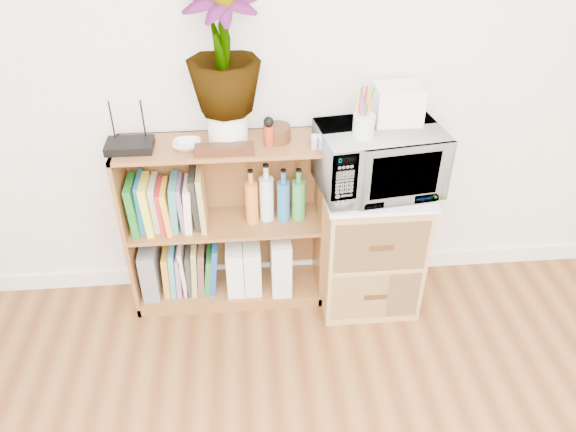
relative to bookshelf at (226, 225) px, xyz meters
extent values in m
cube|color=white|center=(0.35, 0.14, -0.42)|extent=(4.00, 0.02, 0.10)
cube|color=brown|center=(0.00, 0.00, 0.00)|extent=(1.00, 0.30, 0.95)
cube|color=#9E7542|center=(0.75, -0.08, -0.12)|extent=(0.50, 0.45, 0.70)
imported|color=silver|center=(0.75, -0.08, 0.40)|extent=(0.61, 0.45, 0.31)
cylinder|color=silver|center=(0.65, -0.15, 0.61)|extent=(0.10, 0.10, 0.11)
cube|color=white|center=(0.84, 0.00, 0.64)|extent=(0.22, 0.18, 0.17)
cube|color=black|center=(-0.41, -0.02, 0.49)|extent=(0.21, 0.15, 0.04)
imported|color=silver|center=(-0.15, -0.03, 0.49)|extent=(0.13, 0.13, 0.03)
cylinder|color=white|center=(0.04, 0.02, 0.55)|extent=(0.18, 0.18, 0.16)
imported|color=#316D2B|center=(0.04, 0.02, 0.93)|extent=(0.33, 0.33, 0.59)
cube|color=#34190E|center=(0.03, -0.10, 0.50)|extent=(0.27, 0.07, 0.04)
cylinder|color=#AA2C15|center=(0.23, -0.04, 0.53)|extent=(0.04, 0.04, 0.10)
cylinder|color=#3C2210|center=(0.27, 0.01, 0.51)|extent=(0.13, 0.13, 0.08)
cube|color=pink|center=(0.47, -0.09, 0.50)|extent=(0.10, 0.04, 0.05)
cube|color=slate|center=(-0.42, 0.00, -0.26)|extent=(0.09, 0.23, 0.29)
cube|color=white|center=(0.03, -0.01, -0.26)|extent=(0.09, 0.23, 0.28)
cube|color=silver|center=(0.13, -0.01, -0.26)|extent=(0.09, 0.23, 0.29)
cube|color=silver|center=(0.28, -0.01, -0.24)|extent=(0.11, 0.27, 0.33)
cube|color=#1B661F|center=(-0.44, 0.00, 0.16)|extent=(0.04, 0.20, 0.27)
cube|color=#1B65A3|center=(-0.41, 0.00, 0.16)|extent=(0.03, 0.20, 0.27)
cube|color=yellow|center=(-0.37, 0.00, 0.16)|extent=(0.05, 0.20, 0.27)
cube|color=beige|center=(-0.34, 0.00, 0.15)|extent=(0.04, 0.20, 0.25)
cube|color=#AD1D22|center=(-0.31, 0.00, 0.15)|extent=(0.03, 0.20, 0.24)
cube|color=orange|center=(-0.28, 0.00, 0.15)|extent=(0.04, 0.20, 0.24)
cube|color=teal|center=(-0.24, 0.00, 0.15)|extent=(0.05, 0.20, 0.26)
cube|color=#8B6394|center=(-0.21, 0.00, 0.15)|extent=(0.04, 0.20, 0.25)
cube|color=#FDEAC5|center=(-0.18, 0.00, 0.15)|extent=(0.05, 0.20, 0.24)
cube|color=black|center=(-0.14, 0.00, 0.17)|extent=(0.05, 0.20, 0.29)
cube|color=tan|center=(-0.11, 0.00, 0.18)|extent=(0.03, 0.20, 0.31)
cylinder|color=orange|center=(0.14, 0.00, 0.17)|extent=(0.06, 0.06, 0.29)
cylinder|color=white|center=(0.22, 0.00, 0.18)|extent=(0.07, 0.07, 0.31)
cylinder|color=#2467A9|center=(0.30, 0.00, 0.17)|extent=(0.07, 0.07, 0.28)
cylinder|color=green|center=(0.38, 0.00, 0.16)|extent=(0.07, 0.07, 0.28)
cylinder|color=yellow|center=(0.46, 0.00, 0.17)|extent=(0.06, 0.06, 0.30)
cylinder|color=silver|center=(0.53, 0.00, 0.16)|extent=(0.06, 0.06, 0.27)
cube|color=orange|center=(-0.33, 0.00, -0.28)|extent=(0.04, 0.19, 0.26)
cube|color=teal|center=(-0.30, 0.00, -0.26)|extent=(0.04, 0.19, 0.28)
cube|color=#8E6BA1|center=(-0.27, 0.00, -0.28)|extent=(0.04, 0.19, 0.25)
cube|color=beige|center=(-0.24, 0.00, -0.26)|extent=(0.03, 0.19, 0.29)
cube|color=#2B2B2B|center=(-0.21, 0.00, -0.27)|extent=(0.04, 0.19, 0.26)
cube|color=#A9974E|center=(-0.18, 0.00, -0.26)|extent=(0.05, 0.19, 0.30)
cube|color=brown|center=(-0.15, 0.00, -0.27)|extent=(0.05, 0.19, 0.28)
cube|color=#1C6C26|center=(-0.11, 0.00, -0.29)|extent=(0.06, 0.19, 0.23)
cube|color=navy|center=(-0.08, 0.00, -0.26)|extent=(0.06, 0.19, 0.30)
camera|label=1|loc=(0.12, -2.38, 1.70)|focal=35.00mm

